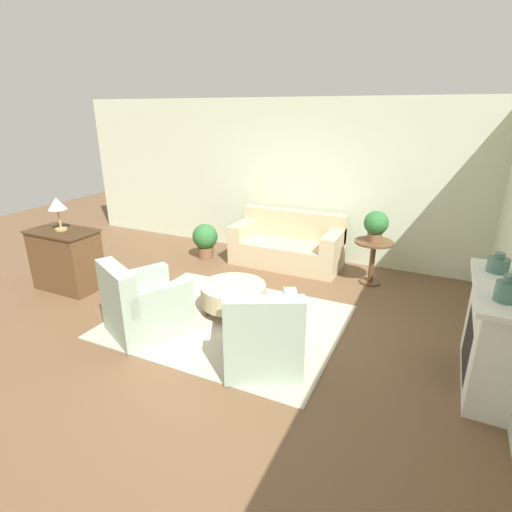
{
  "coord_description": "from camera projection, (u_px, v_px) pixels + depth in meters",
  "views": [
    {
      "loc": [
        2.31,
        -3.98,
        2.6
      ],
      "look_at": [
        0.15,
        0.55,
        0.75
      ],
      "focal_mm": 28.0,
      "sensor_mm": 36.0,
      "label": 1
    }
  ],
  "objects": [
    {
      "name": "armchair_left",
      "position": [
        143.0,
        306.0,
        4.85
      ],
      "size": [
        1.09,
        1.13,
        0.92
      ],
      "color": "#9EB29E",
      "rests_on": "rug"
    },
    {
      "name": "side_table",
      "position": [
        373.0,
        254.0,
        6.19
      ],
      "size": [
        0.59,
        0.59,
        0.7
      ],
      "color": "brown",
      "rests_on": "ground_plane"
    },
    {
      "name": "potted_plant_on_side_table",
      "position": [
        376.0,
        225.0,
        6.03
      ],
      "size": [
        0.37,
        0.37,
        0.47
      ],
      "color": "brown",
      "rests_on": "side_table"
    },
    {
      "name": "rug",
      "position": [
        228.0,
        321.0,
        5.2
      ],
      "size": [
        2.87,
        2.27,
        0.01
      ],
      "color": "#B2A893",
      "rests_on": "ground_plane"
    },
    {
      "name": "ottoman_table",
      "position": [
        233.0,
        294.0,
        5.37
      ],
      "size": [
        0.88,
        0.88,
        0.38
      ],
      "color": "#C6B289",
      "rests_on": "rug"
    },
    {
      "name": "dresser",
      "position": [
        66.0,
        258.0,
        6.04
      ],
      "size": [
        1.01,
        0.6,
        0.92
      ],
      "color": "brown",
      "rests_on": "ground_plane"
    },
    {
      "name": "fireplace",
      "position": [
        491.0,
        332.0,
        3.88
      ],
      "size": [
        0.44,
        1.42,
        1.06
      ],
      "color": "white",
      "rests_on": "ground_plane"
    },
    {
      "name": "wall_back",
      "position": [
        304.0,
        181.0,
        7.15
      ],
      "size": [
        9.61,
        0.12,
        2.8
      ],
      "color": "beige",
      "rests_on": "ground_plane"
    },
    {
      "name": "couch",
      "position": [
        288.0,
        246.0,
        7.05
      ],
      "size": [
        1.89,
        0.87,
        0.91
      ],
      "color": "#C6B289",
      "rests_on": "ground_plane"
    },
    {
      "name": "potted_plant_floor",
      "position": [
        205.0,
        239.0,
        7.33
      ],
      "size": [
        0.46,
        0.46,
        0.64
      ],
      "color": "brown",
      "rests_on": "ground_plane"
    },
    {
      "name": "vase_mantel_near",
      "position": [
        498.0,
        264.0,
        4.0
      ],
      "size": [
        0.2,
        0.2,
        0.2
      ],
      "color": "#477066",
      "rests_on": "fireplace"
    },
    {
      "name": "ground_plane",
      "position": [
        228.0,
        321.0,
        5.2
      ],
      "size": [
        16.0,
        16.0,
        0.0
      ],
      "primitive_type": "plane",
      "color": "brown"
    },
    {
      "name": "armchair_right",
      "position": [
        263.0,
        336.0,
        4.2
      ],
      "size": [
        1.09,
        1.13,
        0.92
      ],
      "color": "#9EB29E",
      "rests_on": "rug"
    },
    {
      "name": "vase_mantel_far",
      "position": [
        506.0,
        291.0,
        3.38
      ],
      "size": [
        0.17,
        0.17,
        0.24
      ],
      "color": "#477066",
      "rests_on": "fireplace"
    },
    {
      "name": "table_lamp",
      "position": [
        57.0,
        205.0,
        5.75
      ],
      "size": [
        0.26,
        0.26,
        0.49
      ],
      "color": "tan",
      "rests_on": "dresser"
    }
  ]
}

